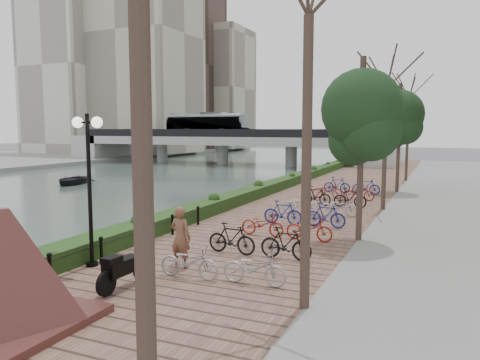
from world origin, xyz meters
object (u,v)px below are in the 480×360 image
Objects in this scene: granite_monument at (6,267)px; pedestrian at (181,237)px; motorcycle at (125,267)px; boat at (72,180)px; lamppost at (88,156)px.

pedestrian is (1.11, 4.91, -0.34)m from granite_monument.
pedestrian reaches higher than motorcycle.
pedestrian is (0.39, 2.08, 0.37)m from motorcycle.
motorcycle is at bearing 83.10° from pedestrian.
lamppost is at bearing -58.15° from boat.
lamppost is at bearing 23.96° from pedestrian.
motorcycle is 2.14m from pedestrian.
pedestrian is (2.47, 0.91, -2.33)m from lamppost.
lamppost reaches higher than pedestrian.
pedestrian reaches higher than boat.
pedestrian is 26.86m from boat.
motorcycle is 27.95m from boat.
lamppost reaches higher than motorcycle.
lamppost reaches higher than granite_monument.
boat is at bearing 134.83° from lamppost.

